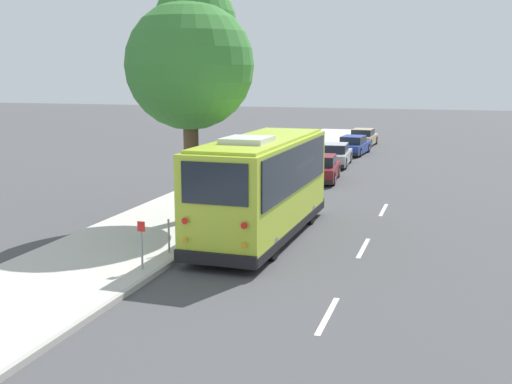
% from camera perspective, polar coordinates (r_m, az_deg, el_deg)
% --- Properties ---
extents(ground_plane, '(160.00, 160.00, 0.00)m').
position_cam_1_polar(ground_plane, '(22.51, 1.47, -3.46)').
color(ground_plane, '#474749').
extents(sidewalk_slab, '(80.00, 4.40, 0.15)m').
position_cam_1_polar(sidewalk_slab, '(23.83, -7.72, -2.58)').
color(sidewalk_slab, beige).
rests_on(sidewalk_slab, ground).
extents(curb_strip, '(80.00, 0.14, 0.15)m').
position_cam_1_polar(curb_strip, '(22.99, -2.57, -2.98)').
color(curb_strip, '#AAA69D').
rests_on(curb_strip, ground).
extents(shuttle_bus, '(8.64, 2.63, 3.52)m').
position_cam_1_polar(shuttle_bus, '(21.16, 0.53, 0.86)').
color(shuttle_bus, '#ADC633').
rests_on(shuttle_bus, ground).
extents(parked_sedan_maroon, '(4.31, 2.05, 1.33)m').
position_cam_1_polar(parked_sedan_maroon, '(32.91, 5.73, 2.06)').
color(parked_sedan_maroon, maroon).
rests_on(parked_sedan_maroon, ground).
extents(parked_sedan_silver, '(4.56, 1.86, 1.32)m').
position_cam_1_polar(parked_sedan_silver, '(38.52, 7.05, 3.26)').
color(parked_sedan_silver, '#A8AAAF').
rests_on(parked_sedan_silver, ground).
extents(parked_sedan_blue, '(4.48, 1.93, 1.26)m').
position_cam_1_polar(parked_sedan_blue, '(44.09, 8.65, 4.08)').
color(parked_sedan_blue, navy).
rests_on(parked_sedan_blue, ground).
extents(parked_sedan_tan, '(4.29, 1.88, 1.28)m').
position_cam_1_polar(parked_sedan_tan, '(49.46, 9.49, 4.77)').
color(parked_sedan_tan, tan).
rests_on(parked_sedan_tan, ground).
extents(street_tree, '(4.54, 4.54, 8.51)m').
position_cam_1_polar(street_tree, '(23.19, -5.82, 11.84)').
color(street_tree, brown).
rests_on(street_tree, sidewalk_slab).
extents(sign_post_near, '(0.06, 0.22, 1.34)m').
position_cam_1_polar(sign_post_near, '(17.78, -10.12, -4.62)').
color(sign_post_near, gray).
rests_on(sign_post_near, sidewalk_slab).
extents(sign_post_far, '(0.06, 0.06, 1.03)m').
position_cam_1_polar(sign_post_far, '(19.33, -7.76, -3.87)').
color(sign_post_far, gray).
rests_on(sign_post_far, sidewalk_slab).
extents(fire_hydrant, '(0.22, 0.22, 0.81)m').
position_cam_1_polar(fire_hydrant, '(28.59, 0.59, 0.69)').
color(fire_hydrant, '#99999E').
rests_on(fire_hydrant, sidewalk_slab).
extents(lane_stripe_behind, '(2.40, 0.14, 0.01)m').
position_cam_1_polar(lane_stripe_behind, '(14.97, 6.39, -10.84)').
color(lane_stripe_behind, silver).
rests_on(lane_stripe_behind, ground).
extents(lane_stripe_mid, '(2.40, 0.14, 0.01)m').
position_cam_1_polar(lane_stripe_mid, '(20.61, 9.52, -4.92)').
color(lane_stripe_mid, silver).
rests_on(lane_stripe_mid, ground).
extents(lane_stripe_ahead, '(2.40, 0.14, 0.01)m').
position_cam_1_polar(lane_stripe_ahead, '(26.40, 11.27, -1.56)').
color(lane_stripe_ahead, silver).
rests_on(lane_stripe_ahead, ground).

